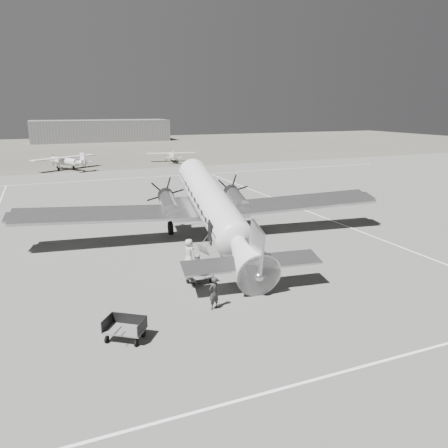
{
  "coord_description": "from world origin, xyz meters",
  "views": [
    {
      "loc": [
        -12.97,
        -26.59,
        10.46
      ],
      "look_at": [
        -1.16,
        1.92,
        2.2
      ],
      "focal_mm": 35.0,
      "sensor_mm": 36.0,
      "label": 1
    }
  ],
  "objects_px": {
    "dc3_airliner": "(214,209)",
    "baggage_cart_far": "(125,329)",
    "light_plane_left": "(67,163)",
    "passenger": "(189,253)",
    "hangar_main": "(101,131)",
    "ground_crew": "(214,293)",
    "light_plane_right": "(172,157)",
    "baggage_cart_near": "(199,276)",
    "ramp_agent": "(198,267)"
  },
  "relations": [
    {
      "from": "dc3_airliner",
      "to": "baggage_cart_far",
      "type": "relative_size",
      "value": 16.0
    },
    {
      "from": "light_plane_left",
      "to": "baggage_cart_far",
      "type": "xyz_separation_m",
      "value": [
        -1.0,
        -61.5,
        -0.72
      ]
    },
    {
      "from": "dc3_airliner",
      "to": "passenger",
      "type": "relative_size",
      "value": 15.97
    },
    {
      "from": "hangar_main",
      "to": "light_plane_left",
      "type": "distance_m",
      "value": 68.04
    },
    {
      "from": "hangar_main",
      "to": "dc3_airliner",
      "type": "height_order",
      "value": "hangar_main"
    },
    {
      "from": "hangar_main",
      "to": "ground_crew",
      "type": "bearing_deg",
      "value": -94.64
    },
    {
      "from": "light_plane_right",
      "to": "baggage_cart_near",
      "type": "relative_size",
      "value": 6.07
    },
    {
      "from": "light_plane_right",
      "to": "baggage_cart_near",
      "type": "xyz_separation_m",
      "value": [
        -15.54,
        -60.61,
        -0.56
      ]
    },
    {
      "from": "light_plane_right",
      "to": "ground_crew",
      "type": "bearing_deg",
      "value": -93.74
    },
    {
      "from": "ground_crew",
      "to": "baggage_cart_far",
      "type": "bearing_deg",
      "value": -8.06
    },
    {
      "from": "dc3_airliner",
      "to": "ground_crew",
      "type": "height_order",
      "value": "dc3_airliner"
    },
    {
      "from": "dc3_airliner",
      "to": "ground_crew",
      "type": "bearing_deg",
      "value": -104.42
    },
    {
      "from": "hangar_main",
      "to": "ramp_agent",
      "type": "distance_m",
      "value": 122.97
    },
    {
      "from": "light_plane_left",
      "to": "passenger",
      "type": "bearing_deg",
      "value": -116.19
    },
    {
      "from": "hangar_main",
      "to": "baggage_cart_far",
      "type": "bearing_deg",
      "value": -96.79
    },
    {
      "from": "baggage_cart_far",
      "to": "ramp_agent",
      "type": "distance_m",
      "value": 7.72
    },
    {
      "from": "light_plane_left",
      "to": "baggage_cart_far",
      "type": "bearing_deg",
      "value": -122.28
    },
    {
      "from": "hangar_main",
      "to": "ground_crew",
      "type": "xyz_separation_m",
      "value": [
        -10.26,
        -126.53,
        -2.39
      ]
    },
    {
      "from": "dc3_airliner",
      "to": "ground_crew",
      "type": "relative_size",
      "value": 16.78
    },
    {
      "from": "dc3_airliner",
      "to": "light_plane_right",
      "type": "relative_size",
      "value": 3.1
    },
    {
      "from": "hangar_main",
      "to": "light_plane_left",
      "type": "height_order",
      "value": "hangar_main"
    },
    {
      "from": "ground_crew",
      "to": "passenger",
      "type": "bearing_deg",
      "value": -121.52
    },
    {
      "from": "ground_crew",
      "to": "light_plane_left",
      "type": "bearing_deg",
      "value": -110.74
    },
    {
      "from": "hangar_main",
      "to": "dc3_airliner",
      "type": "relative_size",
      "value": 1.38
    },
    {
      "from": "dc3_airliner",
      "to": "baggage_cart_near",
      "type": "height_order",
      "value": "dc3_airliner"
    },
    {
      "from": "hangar_main",
      "to": "ramp_agent",
      "type": "height_order",
      "value": "hangar_main"
    },
    {
      "from": "baggage_cart_near",
      "to": "light_plane_right",
      "type": "bearing_deg",
      "value": 65.48
    },
    {
      "from": "light_plane_right",
      "to": "passenger",
      "type": "bearing_deg",
      "value": -94.54
    },
    {
      "from": "ground_crew",
      "to": "ramp_agent",
      "type": "bearing_deg",
      "value": -121.52
    },
    {
      "from": "light_plane_left",
      "to": "light_plane_right",
      "type": "relative_size",
      "value": 1.23
    },
    {
      "from": "light_plane_left",
      "to": "light_plane_right",
      "type": "bearing_deg",
      "value": -19.52
    },
    {
      "from": "baggage_cart_far",
      "to": "dc3_airliner",
      "type": "bearing_deg",
      "value": 87.67
    },
    {
      "from": "ramp_agent",
      "to": "light_plane_right",
      "type": "bearing_deg",
      "value": -7.02
    },
    {
      "from": "ground_crew",
      "to": "hangar_main",
      "type": "bearing_deg",
      "value": -119.17
    },
    {
      "from": "dc3_airliner",
      "to": "light_plane_left",
      "type": "relative_size",
      "value": 2.51
    },
    {
      "from": "hangar_main",
      "to": "passenger",
      "type": "xyz_separation_m",
      "value": [
        -9.43,
        -119.79,
        -2.35
      ]
    },
    {
      "from": "passenger",
      "to": "hangar_main",
      "type": "bearing_deg",
      "value": -25.81
    },
    {
      "from": "light_plane_left",
      "to": "dc3_airliner",
      "type": "bearing_deg",
      "value": -112.09
    },
    {
      "from": "ramp_agent",
      "to": "passenger",
      "type": "relative_size",
      "value": 0.94
    },
    {
      "from": "ramp_agent",
      "to": "baggage_cart_near",
      "type": "bearing_deg",
      "value": -179.57
    },
    {
      "from": "passenger",
      "to": "light_plane_right",
      "type": "bearing_deg",
      "value": -36.08
    },
    {
      "from": "baggage_cart_far",
      "to": "passenger",
      "type": "bearing_deg",
      "value": 89.71
    },
    {
      "from": "baggage_cart_near",
      "to": "passenger",
      "type": "bearing_deg",
      "value": 72.88
    },
    {
      "from": "light_plane_right",
      "to": "passenger",
      "type": "distance_m",
      "value": 59.43
    },
    {
      "from": "dc3_airliner",
      "to": "baggage_cart_far",
      "type": "xyz_separation_m",
      "value": [
        -9.08,
        -11.92,
        -2.36
      ]
    },
    {
      "from": "ramp_agent",
      "to": "hangar_main",
      "type": "bearing_deg",
      "value": 2.85
    },
    {
      "from": "hangar_main",
      "to": "ground_crew",
      "type": "distance_m",
      "value": 126.97
    },
    {
      "from": "hangar_main",
      "to": "ramp_agent",
      "type": "xyz_separation_m",
      "value": [
        -9.77,
        -122.56,
        -2.4
      ]
    },
    {
      "from": "hangar_main",
      "to": "baggage_cart_near",
      "type": "relative_size",
      "value": 25.94
    },
    {
      "from": "light_plane_left",
      "to": "light_plane_right",
      "type": "height_order",
      "value": "light_plane_left"
    }
  ]
}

